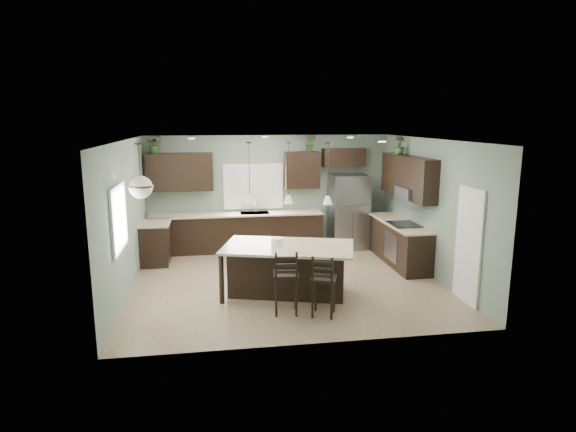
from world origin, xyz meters
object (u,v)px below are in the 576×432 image
at_px(kitchen_island, 288,270).
at_px(serving_dish, 277,242).
at_px(refrigerator, 349,212).
at_px(bar_stool_right, 324,285).
at_px(plant_back_left, 155,144).
at_px(bar_stool_center, 286,281).

distance_m(kitchen_island, serving_dish, 0.57).
height_order(refrigerator, bar_stool_right, refrigerator).
height_order(kitchen_island, plant_back_left, plant_back_left).
relative_size(kitchen_island, bar_stool_right, 2.22).
xyz_separation_m(bar_stool_right, plant_back_left, (-3.03, 4.33, 2.09)).
bearing_deg(plant_back_left, bar_stool_right, -55.03).
bearing_deg(bar_stool_center, plant_back_left, 127.28).
height_order(kitchen_island, bar_stool_right, bar_stool_right).
distance_m(refrigerator, plant_back_left, 4.92).
height_order(bar_stool_right, plant_back_left, plant_back_left).
height_order(serving_dish, bar_stool_right, serving_dish).
distance_m(serving_dish, bar_stool_right, 1.36).
distance_m(refrigerator, serving_dish, 3.69).
bearing_deg(refrigerator, kitchen_island, -123.61).
bearing_deg(bar_stool_right, serving_dish, 139.78).
xyz_separation_m(refrigerator, kitchen_island, (-2.01, -3.02, -0.46)).
bearing_deg(bar_stool_center, refrigerator, 67.41).
relative_size(refrigerator, bar_stool_right, 1.76).
bearing_deg(bar_stool_right, kitchen_island, 132.63).
bearing_deg(bar_stool_right, plant_back_left, 146.35).
distance_m(kitchen_island, bar_stool_center, 0.89).
distance_m(refrigerator, kitchen_island, 3.65).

